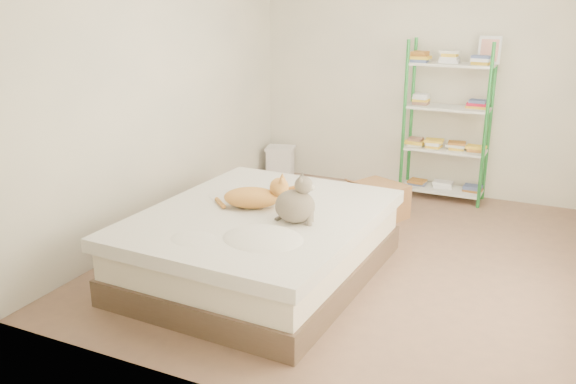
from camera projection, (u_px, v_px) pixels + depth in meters
The scene contains 7 objects.
room at pixel (365, 106), 4.82m from camera, with size 3.81×4.21×2.61m.
bed at pixel (260, 244), 4.80m from camera, with size 1.74×2.14×0.53m.
orange_cat at pixel (251, 195), 4.79m from camera, with size 0.52×0.28×0.21m, color orange, non-canonical shape.
grey_cat at pixel (295, 199), 4.45m from camera, with size 0.27×0.32×0.36m, color gray, non-canonical shape.
shelf_unit at pixel (447, 126), 6.46m from camera, with size 0.90×0.36×1.74m.
cardboard_box at pixel (380, 200), 6.10m from camera, with size 0.60×0.62×0.39m.
white_bin at pixel (280, 162), 7.42m from camera, with size 0.39×0.36×0.38m.
Camera 1 is at (1.48, -4.60, 2.14)m, focal length 38.00 mm.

